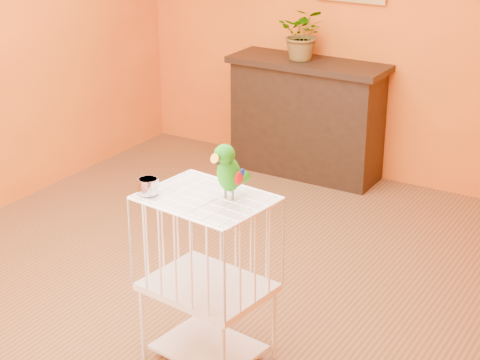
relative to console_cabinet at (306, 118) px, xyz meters
The scene contains 7 objects.
ground 2.09m from the console_cabinet, 82.51° to the right, with size 4.50×4.50×0.00m, color brown.
room_shell 2.30m from the console_cabinet, 82.51° to the right, with size 4.50×4.50×4.50m.
console_cabinet is the anchor object (origin of this frame).
potted_plant 0.68m from the console_cabinet, 136.65° to the left, with size 0.40×0.44×0.34m, color #26722D.
birdcage 2.94m from the console_cabinet, 73.58° to the right, with size 0.69×0.56×0.99m.
feed_cup 3.03m from the console_cabinet, 79.39° to the right, with size 0.11×0.11×0.08m, color silver.
parrot 2.99m from the console_cabinet, 71.30° to the right, with size 0.15×0.27×0.30m.
Camera 1 is at (2.68, -3.95, 2.62)m, focal length 60.00 mm.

